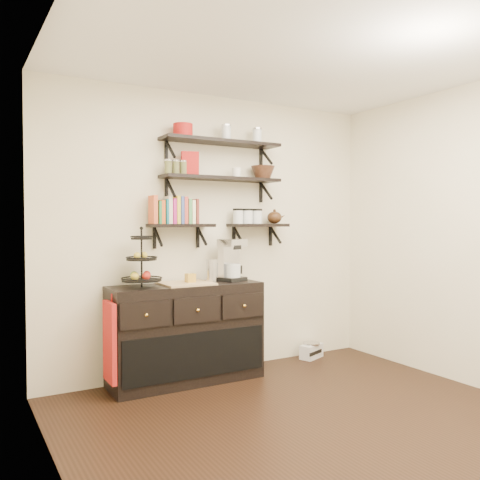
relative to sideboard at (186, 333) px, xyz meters
The scene contains 22 objects.
floor 1.64m from the sideboard, 74.48° to the right, with size 3.50×3.50×0.00m, color black.
ceiling 2.74m from the sideboard, 74.48° to the right, with size 3.50×3.50×0.02m, color white.
back_wall 1.02m from the sideboard, 29.19° to the left, with size 3.50×0.02×2.70m, color #F3ECCE.
left_wall 2.21m from the sideboard, 131.26° to the right, with size 0.02×3.50×2.70m, color #F3ECCE.
shelf_top 1.83m from the sideboard, 13.84° to the left, with size 1.20×0.27×0.23m.
shelf_mid 1.49m from the sideboard, 13.84° to the left, with size 1.20×0.27×0.23m.
shelf_low_left 0.98m from the sideboard, 89.60° to the left, with size 0.60×0.25×0.23m.
shelf_low_right 1.29m from the sideboard, ahead, with size 0.60×0.25×0.23m.
cookbooks 1.12m from the sideboard, 114.30° to the left, with size 0.43×0.15×0.26m.
glass_canisters 1.29m from the sideboard, ahead, with size 0.32×0.10×0.13m.
sideboard is the anchor object (origin of this frame).
fruit_stand 0.75m from the sideboard, behind, with size 0.34×0.34×0.50m.
candle 0.51m from the sideboard, ahead, with size 0.08×0.08×0.08m, color #B88A2A.
coffee_maker 0.80m from the sideboard, ahead, with size 0.27×0.27×0.40m.
thermal_carafe 0.61m from the sideboard, ahead, with size 0.11×0.11×0.22m, color silver.
apron 0.74m from the sideboard, behind, with size 0.04×0.29×0.67m, color #9C1B10.
radio 1.55m from the sideboard, ahead, with size 0.31×0.24×0.17m.
recipe_box 1.56m from the sideboard, 48.94° to the left, with size 0.16×0.06×0.22m, color #A51412.
walnut_bowl 1.76m from the sideboard, ahead, with size 0.24×0.24×0.13m, color black, non-canonical shape.
ramekins 1.61m from the sideboard, ahead, with size 0.09×0.09×0.10m, color white.
teapot 1.50m from the sideboard, ahead, with size 0.20×0.15×0.15m, color #392111, non-canonical shape.
red_pot 1.86m from the sideboard, 79.67° to the left, with size 0.18×0.18×0.12m, color #A51412.
Camera 1 is at (-2.27, -2.73, 1.46)m, focal length 38.00 mm.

